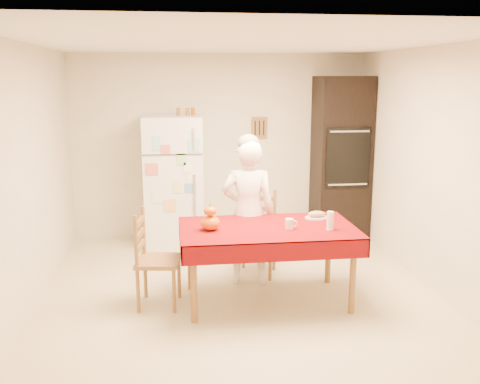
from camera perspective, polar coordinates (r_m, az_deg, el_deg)
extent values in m
plane|color=#C3B78D|center=(5.55, 0.13, -11.01)|extent=(4.50, 4.50, 0.00)
cube|color=beige|center=(7.40, -2.19, 4.88)|extent=(4.00, 0.02, 2.50)
cube|color=beige|center=(3.04, 5.82, -5.79)|extent=(4.00, 0.02, 2.50)
cube|color=beige|center=(5.31, -21.78, 1.15)|extent=(0.02, 4.50, 2.50)
cube|color=beige|center=(5.80, 20.14, 2.14)|extent=(0.02, 4.50, 2.50)
cube|color=white|center=(5.11, 0.15, 15.70)|extent=(4.00, 4.50, 0.02)
cube|color=brown|center=(7.43, 2.06, 6.85)|extent=(0.22, 0.02, 0.30)
cube|color=white|center=(7.07, -7.14, 1.17)|extent=(0.75, 0.70, 1.70)
cube|color=silver|center=(6.62, -4.96, 5.73)|extent=(0.03, 0.03, 0.25)
cube|color=silver|center=(6.74, -4.84, -0.62)|extent=(0.03, 0.03, 0.60)
cube|color=black|center=(7.44, 10.68, 3.56)|extent=(0.70, 0.60, 2.20)
cube|color=black|center=(7.14, 11.47, 3.58)|extent=(0.59, 0.02, 0.80)
cylinder|color=brown|center=(4.88, -4.95, -9.89)|extent=(0.06, 0.06, 0.71)
cylinder|color=brown|center=(5.61, -5.33, -6.92)|extent=(0.06, 0.06, 0.71)
cylinder|color=brown|center=(5.15, 11.93, -8.91)|extent=(0.06, 0.06, 0.71)
cylinder|color=brown|center=(5.85, 9.41, -6.24)|extent=(0.06, 0.06, 0.71)
cube|color=brown|center=(5.20, 2.95, -4.08)|extent=(1.60, 0.90, 0.04)
cube|color=#5C0506|center=(5.20, 2.96, -3.81)|extent=(1.70, 1.00, 0.01)
cylinder|color=brown|center=(5.93, -0.25, -7.23)|extent=(0.04, 0.04, 0.43)
cylinder|color=brown|center=(6.25, 0.37, -6.22)|extent=(0.04, 0.04, 0.43)
cylinder|color=brown|center=(5.88, 3.23, -7.45)|extent=(0.04, 0.04, 0.43)
cylinder|color=brown|center=(6.19, 3.66, -6.41)|extent=(0.04, 0.04, 0.43)
cube|color=brown|center=(5.99, 1.76, -4.69)|extent=(0.53, 0.51, 0.04)
cube|color=brown|center=(6.08, 2.04, -1.98)|extent=(0.35, 0.14, 0.50)
cylinder|color=brown|center=(5.13, -7.05, -10.49)|extent=(0.04, 0.04, 0.43)
cylinder|color=brown|center=(5.19, -10.83, -10.35)|extent=(0.04, 0.04, 0.43)
cylinder|color=brown|center=(5.47, -6.52, -9.04)|extent=(0.04, 0.04, 0.43)
cylinder|color=brown|center=(5.52, -10.06, -8.94)|extent=(0.04, 0.04, 0.43)
cube|color=brown|center=(5.24, -8.69, -7.30)|extent=(0.46, 0.48, 0.04)
cube|color=brown|center=(5.20, -10.63, -4.65)|extent=(0.08, 0.36, 0.50)
imported|color=white|center=(5.67, 0.89, -2.23)|extent=(0.62, 0.45, 1.55)
cylinder|color=white|center=(5.13, 5.28, -3.41)|extent=(0.08, 0.08, 0.10)
ellipsoid|color=#DB5D05|center=(5.08, -3.19, -3.31)|extent=(0.19, 0.19, 0.14)
ellipsoid|color=#EB3305|center=(5.05, -3.21, -2.04)|extent=(0.12, 0.12, 0.09)
cylinder|color=white|center=(5.15, 9.60, -3.03)|extent=(0.07, 0.07, 0.18)
cylinder|color=white|center=(5.54, 8.17, -2.74)|extent=(0.24, 0.24, 0.02)
ellipsoid|color=tan|center=(5.53, 8.18, -2.34)|extent=(0.18, 0.10, 0.06)
cylinder|color=#92551A|center=(7.00, -6.59, 8.51)|extent=(0.05, 0.05, 0.10)
cylinder|color=#935A1A|center=(7.01, -5.62, 8.54)|extent=(0.05, 0.05, 0.10)
cylinder|color=brown|center=(7.01, -5.04, 8.55)|extent=(0.05, 0.05, 0.10)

